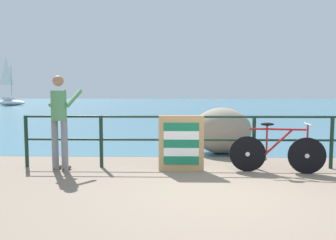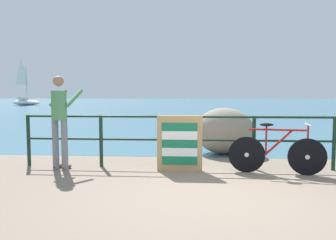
% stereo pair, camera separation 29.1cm
% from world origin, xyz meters
% --- Properties ---
extents(ground_plane, '(120.00, 120.00, 0.10)m').
position_xyz_m(ground_plane, '(0.00, 20.00, -0.05)').
color(ground_plane, '#756656').
extents(sea_surface, '(120.00, 90.00, 0.01)m').
position_xyz_m(sea_surface, '(0.00, 47.74, 0.00)').
color(sea_surface, '#38667A').
rests_on(sea_surface, ground_plane).
extents(promenade_railing, '(7.50, 0.07, 1.02)m').
position_xyz_m(promenade_railing, '(0.00, 1.69, 0.64)').
color(promenade_railing, black).
rests_on(promenade_railing, ground_plane).
extents(bicycle, '(1.69, 0.48, 0.92)m').
position_xyz_m(bicycle, '(1.08, 1.34, 0.39)').
color(bicycle, black).
rests_on(bicycle, ground_plane).
extents(person_at_railing, '(0.54, 0.67, 1.78)m').
position_xyz_m(person_at_railing, '(-2.93, 1.42, 0.99)').
color(person_at_railing, slate).
rests_on(person_at_railing, ground_plane).
extents(folded_deckchair_stack, '(0.84, 0.10, 1.04)m').
position_xyz_m(folded_deckchair_stack, '(-0.67, 1.44, 0.52)').
color(folded_deckchair_stack, tan).
rests_on(folded_deckchair_stack, ground_plane).
extents(breakwater_boulder_main, '(1.42, 1.11, 1.11)m').
position_xyz_m(breakwater_boulder_main, '(0.34, 3.24, 0.56)').
color(breakwater_boulder_main, gray).
rests_on(breakwater_boulder_main, ground).
extents(sailboat, '(4.59, 2.58, 6.16)m').
position_xyz_m(sailboat, '(-21.60, 34.99, 0.71)').
color(sailboat, white).
rests_on(sailboat, sea_surface).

